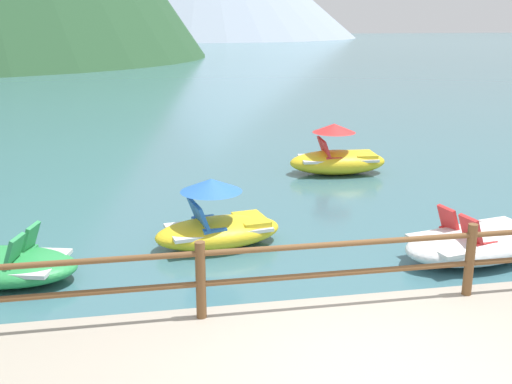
{
  "coord_description": "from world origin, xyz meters",
  "views": [
    {
      "loc": [
        -2.26,
        -4.98,
        3.82
      ],
      "look_at": [
        -0.41,
        5.0,
        0.9
      ],
      "focal_mm": 42.74,
      "sensor_mm": 36.0,
      "label": 1
    }
  ],
  "objects_px": {
    "pedal_boat_3": "(338,157)",
    "pedal_boat_6": "(1,265)",
    "pedal_boat_0": "(218,224)",
    "pedal_boat_2": "(477,243)"
  },
  "relations": [
    {
      "from": "pedal_boat_3",
      "to": "pedal_boat_6",
      "type": "xyz_separation_m",
      "value": [
        -6.96,
        -5.33,
        -0.17
      ]
    },
    {
      "from": "pedal_boat_3",
      "to": "pedal_boat_0",
      "type": "bearing_deg",
      "value": -128.71
    },
    {
      "from": "pedal_boat_2",
      "to": "pedal_boat_6",
      "type": "height_order",
      "value": "pedal_boat_2"
    },
    {
      "from": "pedal_boat_0",
      "to": "pedal_boat_3",
      "type": "distance_m",
      "value": 5.74
    },
    {
      "from": "pedal_boat_2",
      "to": "pedal_boat_3",
      "type": "xyz_separation_m",
      "value": [
        -0.48,
        5.85,
        0.14
      ]
    },
    {
      "from": "pedal_boat_0",
      "to": "pedal_boat_3",
      "type": "xyz_separation_m",
      "value": [
        3.59,
        4.48,
        0.03
      ]
    },
    {
      "from": "pedal_boat_2",
      "to": "pedal_boat_3",
      "type": "bearing_deg",
      "value": 94.73
    },
    {
      "from": "pedal_boat_0",
      "to": "pedal_boat_2",
      "type": "height_order",
      "value": "pedal_boat_0"
    },
    {
      "from": "pedal_boat_6",
      "to": "pedal_boat_2",
      "type": "bearing_deg",
      "value": -4.07
    },
    {
      "from": "pedal_boat_0",
      "to": "pedal_boat_2",
      "type": "xyz_separation_m",
      "value": [
        4.08,
        -1.37,
        -0.11
      ]
    }
  ]
}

